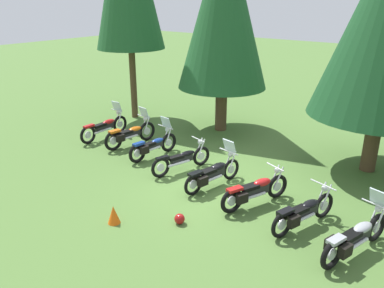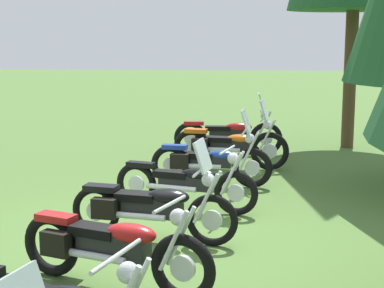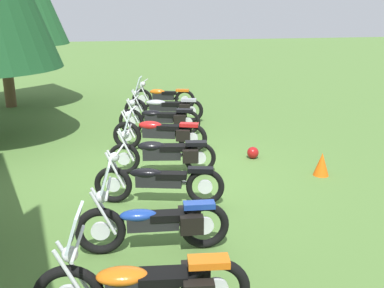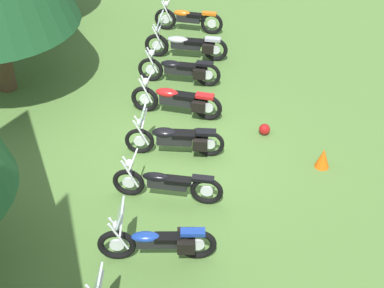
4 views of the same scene
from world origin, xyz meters
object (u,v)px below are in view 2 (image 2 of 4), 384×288
Objects in this scene: motorcycle_1 at (229,145)px; motorcycle_2 at (209,161)px; motorcycle_5 at (110,246)px; motorcycle_0 at (230,134)px; motorcycle_3 at (186,183)px; motorcycle_4 at (150,206)px.

motorcycle_1 is 1.07× the size of motorcycle_2.
motorcycle_2 is 4.59m from motorcycle_5.
motorcycle_1 reaches higher than motorcycle_0.
motorcycle_0 is 2.92m from motorcycle_2.
motorcycle_3 is at bearing 100.58° from motorcycle_5.
motorcycle_0 is at bearing 90.54° from motorcycle_2.
motorcycle_2 is (2.91, -0.30, -0.02)m from motorcycle_0.
motorcycle_5 is (4.52, -0.79, 0.01)m from motorcycle_2.
motorcycle_4 reaches higher than motorcycle_3.
motorcycle_4 reaches higher than motorcycle_5.
motorcycle_0 is 7.51m from motorcycle_5.
motorcycle_4 is at bearing -99.82° from motorcycle_0.
motorcycle_5 is at bearing -92.40° from motorcycle_1.
motorcycle_2 is at bearing -93.91° from motorcycle_1.
motorcycle_1 is 4.57m from motorcycle_4.
motorcycle_0 is 1.04× the size of motorcycle_1.
motorcycle_3 is at bearing -93.42° from motorcycle_2.
motorcycle_4 is (2.99, -0.60, 0.02)m from motorcycle_2.
motorcycle_0 is at bearing 92.09° from motorcycle_4.
motorcycle_5 is (6.01, -1.11, -0.02)m from motorcycle_1.
motorcycle_2 is 0.97× the size of motorcycle_3.
motorcycle_0 reaches higher than motorcycle_4.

